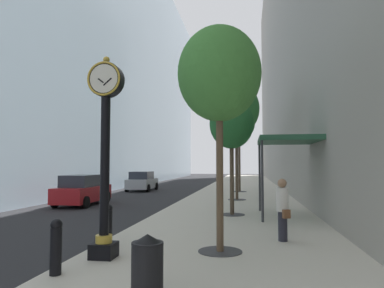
# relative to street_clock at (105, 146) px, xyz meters

# --- Properties ---
(ground_plane) EXTENTS (110.00, 110.00, 0.00)m
(ground_plane) POSITION_rel_street_clock_xyz_m (-0.74, 20.83, -2.77)
(ground_plane) COLOR #262628
(ground_plane) RESTS_ON ground
(sidewalk_right) EXTENTS (6.93, 80.00, 0.14)m
(sidewalk_right) POSITION_rel_street_clock_xyz_m (2.72, 23.83, -2.70)
(sidewalk_right) COLOR beige
(sidewalk_right) RESTS_ON ground
(building_block_left) EXTENTS (9.00, 80.00, 28.79)m
(building_block_left) POSITION_rel_street_clock_xyz_m (-12.96, 23.83, 11.63)
(building_block_left) COLOR #93A8B7
(building_block_left) RESTS_ON ground
(building_block_right) EXTENTS (9.00, 80.00, 31.36)m
(building_block_right) POSITION_rel_street_clock_xyz_m (10.69, 23.83, 12.91)
(building_block_right) COLOR gray
(building_block_right) RESTS_ON ground
(street_clock) EXTENTS (0.84, 0.55, 4.78)m
(street_clock) POSITION_rel_street_clock_xyz_m (0.00, 0.00, 0.00)
(street_clock) COLOR black
(street_clock) RESTS_ON sidewalk_right
(bollard_second) EXTENTS (0.24, 0.24, 1.10)m
(bollard_second) POSITION_rel_street_clock_xyz_m (-0.43, -1.33, -2.05)
(bollard_second) COLOR black
(bollard_second) RESTS_ON sidewalk_right
(bollard_third) EXTENTS (0.24, 0.24, 1.10)m
(bollard_third) POSITION_rel_street_clock_xyz_m (-0.43, 1.29, -2.05)
(bollard_third) COLOR black
(bollard_third) RESTS_ON sidewalk_right
(street_tree_near) EXTENTS (2.15, 2.15, 5.74)m
(street_tree_near) POSITION_rel_street_clock_xyz_m (2.64, 1.02, 1.85)
(street_tree_near) COLOR #333335
(street_tree_near) RESTS_ON sidewalk_right
(street_tree_mid_near) EXTENTS (1.93, 1.93, 5.08)m
(street_tree_mid_near) POSITION_rel_street_clock_xyz_m (2.64, 7.50, 1.30)
(street_tree_mid_near) COLOR #333335
(street_tree_mid_near) RESTS_ON sidewalk_right
(street_tree_mid_far) EXTENTS (2.85, 2.85, 7.27)m
(street_tree_mid_far) POSITION_rel_street_clock_xyz_m (2.64, 13.97, 2.98)
(street_tree_mid_far) COLOR #333335
(street_tree_mid_far) RESTS_ON sidewalk_right
(street_tree_far) EXTENTS (2.54, 2.54, 6.99)m
(street_tree_far) POSITION_rel_street_clock_xyz_m (2.64, 20.45, 2.87)
(street_tree_far) COLOR #333335
(street_tree_far) RESTS_ON sidewalk_right
(trash_bin) EXTENTS (0.53, 0.53, 1.05)m
(trash_bin) POSITION_rel_street_clock_xyz_m (1.72, -2.28, -2.09)
(trash_bin) COLOR black
(trash_bin) RESTS_ON sidewalk_right
(pedestrian_walking) EXTENTS (0.45, 0.52, 1.77)m
(pedestrian_walking) POSITION_rel_street_clock_xyz_m (4.31, 2.51, -1.69)
(pedestrian_walking) COLOR #23232D
(pedestrian_walking) RESTS_ON sidewalk_right
(storefront_awning) EXTENTS (2.40, 3.60, 3.30)m
(storefront_awning) POSITION_rel_street_clock_xyz_m (4.95, 7.40, 0.52)
(storefront_awning) COLOR #235138
(storefront_awning) RESTS_ON sidewalk_right
(car_silver_near) EXTENTS (2.13, 4.22, 1.68)m
(car_silver_near) POSITION_rel_street_clock_xyz_m (-5.87, 21.93, -1.95)
(car_silver_near) COLOR #B7BABF
(car_silver_near) RESTS_ON ground
(car_red_mid) EXTENTS (2.05, 4.51, 1.71)m
(car_red_mid) POSITION_rel_street_clock_xyz_m (-6.04, 11.06, -1.94)
(car_red_mid) COLOR #AD191E
(car_red_mid) RESTS_ON ground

